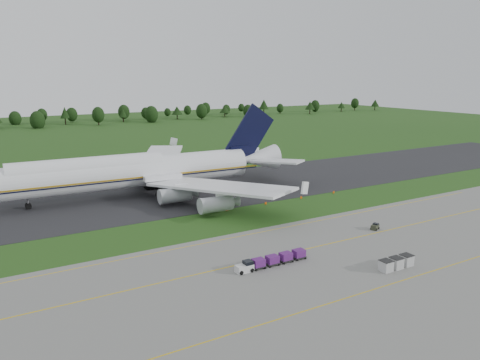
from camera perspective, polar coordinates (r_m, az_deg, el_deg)
ground at (r=104.74m, az=1.50°, el=-4.48°), size 600.00×600.00×0.00m
apron at (r=79.63m, az=14.68°, el=-10.59°), size 300.00×52.00×0.06m
taxiway at (r=128.51m, az=-5.07°, el=-1.24°), size 300.00×40.00×0.08m
apron_markings at (r=84.29m, az=11.30°, el=-9.05°), size 300.00×30.20×0.01m
tree_line at (r=311.86m, az=-18.37°, el=7.50°), size 526.74×23.18×11.74m
aircraft at (r=124.02m, az=-12.38°, el=1.08°), size 81.42×79.65×22.95m
baggage_train at (r=78.64m, az=3.76°, el=-9.77°), size 13.40×1.71×1.65m
utility_cart at (r=99.73m, az=16.13°, el=-5.55°), size 2.11×1.70×1.01m
uld_row at (r=81.56m, az=18.52°, el=-9.55°), size 6.67×1.87×1.84m
edge_markers at (r=117.33m, az=5.37°, el=-2.49°), size 33.03×0.30×0.60m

